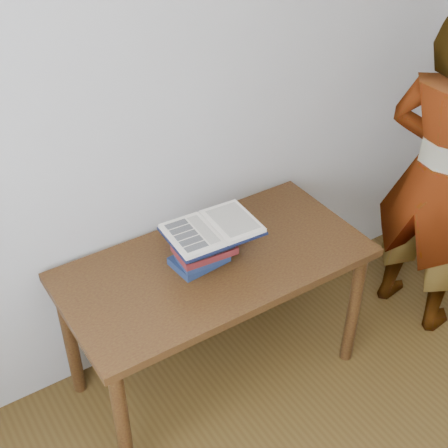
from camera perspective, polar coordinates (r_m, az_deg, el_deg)
desk at (r=2.75m, az=-0.79°, el=-4.99°), size 1.34×0.67×0.72m
book_stack at (r=2.62m, az=-2.03°, el=-2.36°), size 0.26×0.19×0.15m
open_book at (r=2.59m, az=-1.08°, el=-0.47°), size 0.40×0.28×0.03m
reader at (r=3.17m, az=18.99°, el=3.88°), size 0.49×0.66×1.67m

